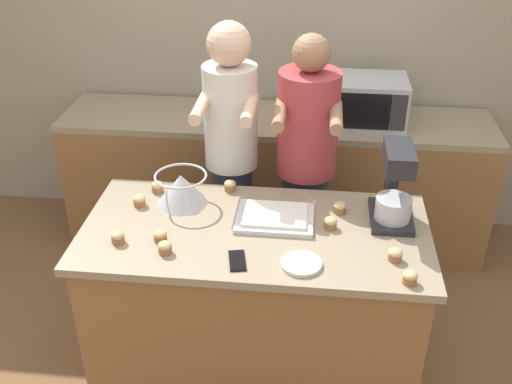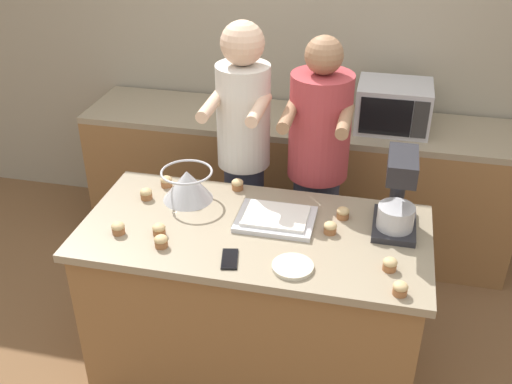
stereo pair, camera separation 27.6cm
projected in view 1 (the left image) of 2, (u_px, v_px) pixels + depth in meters
ground_plane at (255, 364)px, 3.27m from camera, size 16.00×16.00×0.00m
back_wall at (281, 37)px, 3.96m from camera, size 10.00×0.06×2.70m
island_counter at (255, 301)px, 3.04m from camera, size 1.65×0.80×0.89m
back_counter at (275, 179)px, 4.11m from camera, size 2.80×0.60×0.92m
person_left at (231, 162)px, 3.33m from camera, size 0.31×0.49×1.70m
person_right at (306, 174)px, 3.32m from camera, size 0.34×0.50×1.66m
stand_mixer at (395, 189)px, 2.81m from camera, size 0.20×0.30×0.39m
mixing_bowl at (181, 188)px, 2.98m from camera, size 0.26×0.26×0.16m
baking_tray at (275, 217)px, 2.88m from camera, size 0.37×0.28×0.04m
microwave_oven at (370, 101)px, 3.75m from camera, size 0.44×0.37×0.29m
cell_phone at (237, 261)px, 2.60m from camera, size 0.10×0.16×0.01m
small_plate at (301, 264)px, 2.58m from camera, size 0.18×0.18×0.02m
cupcake_0 at (230, 186)px, 3.12m from camera, size 0.06×0.06×0.06m
cupcake_1 at (410, 277)px, 2.46m from camera, size 0.06×0.06×0.06m
cupcake_2 at (139, 200)px, 2.99m from camera, size 0.06×0.06×0.06m
cupcake_3 at (331, 223)px, 2.81m from camera, size 0.06×0.06×0.06m
cupcake_4 at (160, 236)px, 2.72m from camera, size 0.06×0.06×0.06m
cupcake_5 at (118, 237)px, 2.71m from camera, size 0.06×0.06×0.06m
cupcake_6 at (157, 187)px, 3.11m from camera, size 0.06×0.06×0.06m
cupcake_7 at (395, 255)px, 2.60m from camera, size 0.06×0.06×0.06m
cupcake_8 at (165, 247)px, 2.64m from camera, size 0.06×0.06×0.06m
cupcake_9 at (340, 208)px, 2.93m from camera, size 0.06×0.06×0.06m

